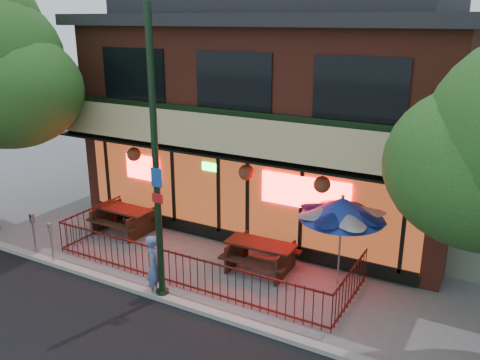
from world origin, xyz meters
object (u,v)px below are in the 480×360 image
object	(u,v)px
picnic_table_right	(261,252)
parking_meter_far	(33,228)
picnic_table_left	(124,216)
patio_umbrella	(342,208)
pedestrian	(155,265)
street_light	(156,177)
parking_meter_near	(51,237)

from	to	relation	value
picnic_table_right	parking_meter_far	size ratio (longest dim) A/B	1.44
picnic_table_left	patio_umbrella	size ratio (longest dim) A/B	0.78
pedestrian	patio_umbrella	bearing A→B (deg)	-77.47
picnic_table_right	pedestrian	xyz separation A→B (m)	(-1.72, -2.44, 0.26)
pedestrian	picnic_table_left	bearing A→B (deg)	28.90
picnic_table_right	patio_umbrella	xyz separation A→B (m)	(2.12, 0.31, 1.58)
picnic_table_left	picnic_table_right	world-z (taller)	picnic_table_left
street_light	patio_umbrella	size ratio (longest dim) A/B	2.82
picnic_table_left	parking_meter_far	bearing A→B (deg)	-110.56
street_light	picnic_table_right	size ratio (longest dim) A/B	3.58
street_light	parking_meter_near	bearing A→B (deg)	-178.83
street_light	picnic_table_right	bearing A→B (deg)	59.41
picnic_table_left	pedestrian	xyz separation A→B (m)	(3.36, -2.63, 0.26)
picnic_table_right	parking_meter_near	bearing A→B (deg)	-153.98
picnic_table_right	patio_umbrella	world-z (taller)	patio_umbrella
picnic_table_left	parking_meter_far	size ratio (longest dim) A/B	1.43
picnic_table_left	picnic_table_right	bearing A→B (deg)	-2.04
patio_umbrella	street_light	bearing A→B (deg)	-142.05
picnic_table_right	patio_umbrella	size ratio (longest dim) A/B	0.79
picnic_table_right	parking_meter_far	xyz separation A→B (m)	(-6.08, -2.49, 0.39)
picnic_table_right	parking_meter_near	distance (m)	5.88
pedestrian	picnic_table_right	bearing A→B (deg)	-58.22
patio_umbrella	pedestrian	distance (m)	4.90
pedestrian	parking_meter_far	bearing A→B (deg)	67.56
street_light	parking_meter_near	world-z (taller)	street_light
pedestrian	parking_meter_far	world-z (taller)	pedestrian
picnic_table_right	parking_meter_far	world-z (taller)	parking_meter_far
parking_meter_near	parking_meter_far	world-z (taller)	parking_meter_far
picnic_table_left	parking_meter_far	world-z (taller)	parking_meter_far
picnic_table_right	pedestrian	world-z (taller)	pedestrian
patio_umbrella	parking_meter_near	bearing A→B (deg)	-158.71
patio_umbrella	pedestrian	bearing A→B (deg)	-144.37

